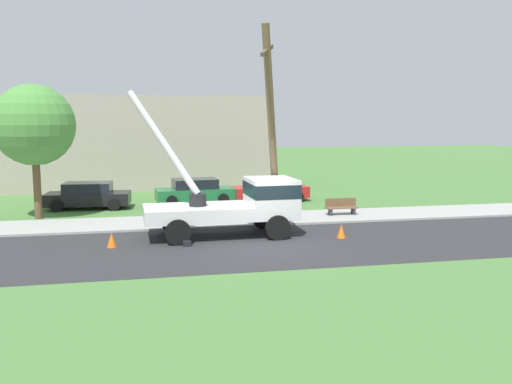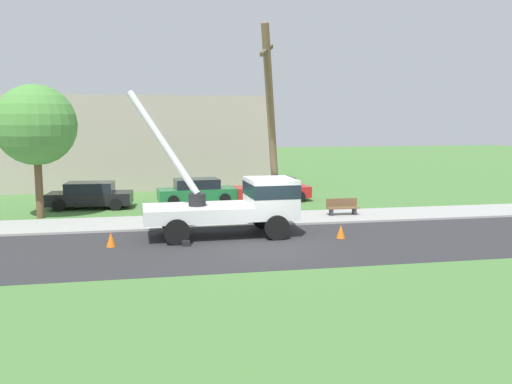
% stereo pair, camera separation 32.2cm
% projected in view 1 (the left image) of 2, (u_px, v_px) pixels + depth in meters
% --- Properties ---
extents(ground_plane, '(120.00, 120.00, 0.00)m').
position_uv_depth(ground_plane, '(221.00, 200.00, 32.44)').
color(ground_plane, '#477538').
extents(road_asphalt, '(80.00, 7.14, 0.01)m').
position_uv_depth(road_asphalt, '(265.00, 245.00, 20.80)').
color(road_asphalt, '#2B2B2D').
rests_on(road_asphalt, ground).
extents(sidewalk_strip, '(80.00, 3.30, 0.10)m').
position_uv_depth(sidewalk_strip, '(241.00, 220.00, 25.86)').
color(sidewalk_strip, '#9E9E99').
rests_on(sidewalk_strip, ground).
extents(utility_truck, '(6.82, 3.21, 5.98)m').
position_uv_depth(utility_truck, '(241.00, 202.00, 22.45)').
color(utility_truck, silver).
rests_on(utility_truck, ground).
extents(leaning_utility_pole, '(1.66, 3.17, 8.69)m').
position_uv_depth(leaning_utility_pole, '(272.00, 127.00, 23.30)').
color(leaning_utility_pole, brown).
rests_on(leaning_utility_pole, ground).
extents(traffic_cone_ahead, '(0.36, 0.36, 0.56)m').
position_uv_depth(traffic_cone_ahead, '(341.00, 231.00, 22.05)').
color(traffic_cone_ahead, orange).
rests_on(traffic_cone_ahead, ground).
extents(traffic_cone_behind, '(0.36, 0.36, 0.56)m').
position_uv_depth(traffic_cone_behind, '(112.00, 240.00, 20.45)').
color(traffic_cone_behind, orange).
rests_on(traffic_cone_behind, ground).
extents(parked_sedan_black, '(4.52, 2.23, 1.42)m').
position_uv_depth(parked_sedan_black, '(88.00, 196.00, 29.26)').
color(parked_sedan_black, black).
rests_on(parked_sedan_black, ground).
extents(parked_sedan_green, '(4.54, 2.26, 1.42)m').
position_uv_depth(parked_sedan_green, '(195.00, 191.00, 31.07)').
color(parked_sedan_green, '#1E6638').
rests_on(parked_sedan_green, ground).
extents(parked_sedan_red, '(4.49, 2.16, 1.42)m').
position_uv_depth(parked_sedan_red, '(270.00, 189.00, 32.05)').
color(parked_sedan_red, '#B21E1E').
rests_on(parked_sedan_red, ground).
extents(park_bench, '(1.60, 0.45, 0.90)m').
position_uv_depth(park_bench, '(341.00, 207.00, 26.90)').
color(park_bench, brown).
rests_on(park_bench, ground).
extents(roadside_tree_near, '(3.87, 3.87, 6.46)m').
position_uv_depth(roadside_tree_near, '(34.00, 125.00, 25.80)').
color(roadside_tree_near, brown).
rests_on(roadside_tree_near, ground).
extents(lowrise_building_backdrop, '(18.00, 6.00, 6.40)m').
position_uv_depth(lowrise_building_backdrop, '(138.00, 142.00, 38.70)').
color(lowrise_building_backdrop, '#A5998C').
rests_on(lowrise_building_backdrop, ground).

